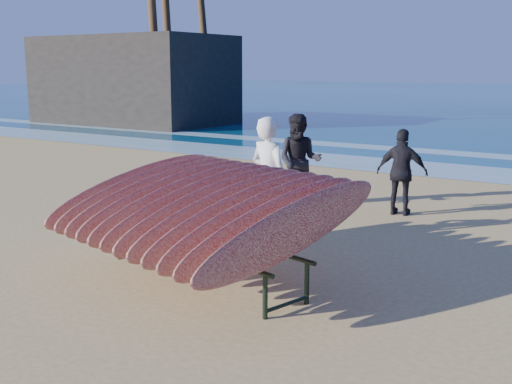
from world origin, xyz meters
TOP-DOWN VIEW (x-y plane):
  - ground at (0.00, 0.00)m, footprint 120.00×120.00m
  - foam_near at (0.00, 10.00)m, footprint 160.00×160.00m
  - foam_far at (0.00, 13.50)m, footprint 160.00×160.00m
  - surfboard_rack at (-0.05, -0.33)m, footprint 3.75×3.52m
  - person_white at (-0.38, 1.72)m, footprint 0.78×0.61m
  - person_dark_a at (-1.18, 4.07)m, footprint 1.05×0.94m
  - person_dark_b at (0.68, 4.52)m, footprint 0.96×0.52m
  - building at (-17.16, 16.01)m, footprint 9.12×5.07m

SIDE VIEW (x-z plane):
  - ground at x=0.00m, z-range 0.00..0.00m
  - foam_far at x=0.00m, z-range 0.01..0.01m
  - foam_near at x=0.00m, z-range 0.01..0.01m
  - person_dark_b at x=0.68m, z-range 0.00..1.57m
  - person_dark_a at x=-1.18m, z-range 0.00..1.78m
  - surfboard_rack at x=-0.05m, z-range 0.17..1.69m
  - person_white at x=-0.38m, z-range 0.00..1.92m
  - building at x=-17.16m, z-range 0.00..4.05m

